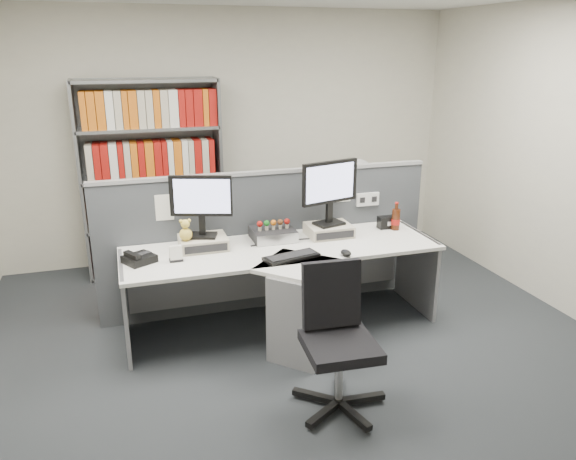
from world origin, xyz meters
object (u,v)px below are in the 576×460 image
object	(u,v)px
speaker	(387,222)
desk_fan	(358,175)
monitor_right	(330,187)
cola_bottle	(396,219)
desk	(290,287)
desktop_pc	(273,234)
mouse	(346,253)
desk_calendar	(176,255)
shelving_unit	(153,181)
filing_cabinet	(355,233)
keyboard	(291,257)
desk_phone	(139,258)
monitor_left	(201,201)
office_chair	(337,334)

from	to	relation	value
speaker	desk_fan	size ratio (longest dim) A/B	0.35
monitor_right	cola_bottle	size ratio (longest dim) A/B	2.20
desk	desk_fan	distance (m)	1.92
cola_bottle	desk_fan	size ratio (longest dim) A/B	0.54
desktop_pc	speaker	size ratio (longest dim) A/B	2.18
desktop_pc	mouse	distance (m)	0.71
desktop_pc	desk_calendar	distance (m)	0.89
desk_fan	shelving_unit	bearing A→B (deg)	167.92
shelving_unit	desk_fan	world-z (taller)	shelving_unit
filing_cabinet	keyboard	bearing A→B (deg)	-129.74
desktop_pc	cola_bottle	world-z (taller)	cola_bottle
keyboard	speaker	xyz separation A→B (m)	(1.06, 0.47, 0.04)
desk_phone	shelving_unit	bearing A→B (deg)	81.49
desk_phone	desk_calendar	world-z (taller)	desk_calendar
monitor_left	cola_bottle	xyz separation A→B (m)	(1.74, -0.02, -0.31)
desktop_pc	desk_fan	size ratio (longest dim) A/B	0.77
shelving_unit	monitor_left	bearing A→B (deg)	-79.28
desk_calendar	shelving_unit	bearing A→B (deg)	91.04
desk_calendar	cola_bottle	bearing A→B (deg)	5.75
monitor_right	desktop_pc	size ratio (longest dim) A/B	1.56
filing_cabinet	desk_fan	size ratio (longest dim) A/B	1.49
desk_calendar	filing_cabinet	size ratio (longest dim) A/B	0.18
speaker	shelving_unit	xyz separation A→B (m)	(-1.96, 1.43, 0.20)
monitor_right	shelving_unit	world-z (taller)	shelving_unit
monitor_right	desk_calendar	distance (m)	1.42
desk	desk_phone	bearing A→B (deg)	169.44
desktop_pc	cola_bottle	xyz separation A→B (m)	(1.13, -0.07, 0.05)
desk	office_chair	xyz separation A→B (m)	(0.03, -0.92, 0.05)
desktop_pc	keyboard	distance (m)	0.48
desk_phone	office_chair	size ratio (longest dim) A/B	0.29
desk_phone	monitor_left	bearing A→B (deg)	18.06
mouse	filing_cabinet	world-z (taller)	mouse
mouse	cola_bottle	world-z (taller)	cola_bottle
keyboard	desk_phone	distance (m)	1.17
desktop_pc	shelving_unit	size ratio (longest dim) A/B	0.18
office_chair	cola_bottle	bearing A→B (deg)	49.76
desktop_pc	desk_phone	xyz separation A→B (m)	(-1.13, -0.22, -0.01)
desk	desk_fan	size ratio (longest dim) A/B	5.55
desk_phone	desk_calendar	bearing A→B (deg)	-10.68
keyboard	mouse	distance (m)	0.44
mouse	desk_fan	world-z (taller)	desk_fan
desktop_pc	monitor_right	bearing A→B (deg)	-5.34
keyboard	desk_phone	xyz separation A→B (m)	(-1.14, 0.26, 0.02)
monitor_right	desk_fan	world-z (taller)	monitor_right
desk	filing_cabinet	distance (m)	1.85
cola_bottle	desk_calendar	bearing A→B (deg)	-174.25
keyboard	office_chair	bearing A→B (deg)	-87.87
desk	cola_bottle	bearing A→B (deg)	17.98
speaker	office_chair	distance (m)	1.72
monitor_left	mouse	distance (m)	1.22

